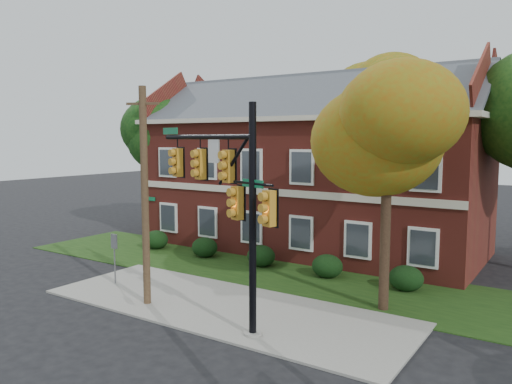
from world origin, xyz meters
The scene contains 15 objects.
ground centered at (0.00, 0.00, 0.00)m, with size 120.00×120.00×0.00m, color black.
sidewalk centered at (0.00, 1.00, 0.04)m, with size 14.00×5.00×0.08m, color gray.
grass_strip centered at (0.00, 6.00, 0.02)m, with size 30.00×6.00×0.04m, color #193811.
apartment_building centered at (-2.00, 11.95, 4.99)m, with size 18.80×8.80×9.74m.
hedge_far_left centered at (-9.00, 6.70, 0.53)m, with size 1.40×1.26×1.05m, color black.
hedge_left centered at (-5.50, 6.70, 0.53)m, with size 1.40×1.26×1.05m, color black.
hedge_center centered at (-2.00, 6.70, 0.53)m, with size 1.40×1.26×1.05m, color black.
hedge_right centered at (1.50, 6.70, 0.53)m, with size 1.40×1.26×1.05m, color black.
hedge_far_right centered at (5.00, 6.70, 0.53)m, with size 1.40×1.26×1.05m, color black.
tree_near_right centered at (5.22, 3.87, 6.67)m, with size 4.50×4.25×8.58m.
tree_left_rear centered at (-11.73, 10.84, 6.68)m, with size 5.40×5.10×8.88m.
tree_far_rear centered at (-0.66, 19.79, 8.84)m, with size 6.84×6.46×11.52m.
traffic_signal centered at (1.20, -0.26, 4.50)m, with size 6.24×2.14×7.25m.
utility_pole centered at (-2.50, -0.32, 4.07)m, with size 1.20×0.51×8.03m.
sign_post centered at (-5.50, 0.76, 1.48)m, with size 0.32×0.08×2.18m.
Camera 1 is at (10.78, -13.09, 6.17)m, focal length 35.00 mm.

